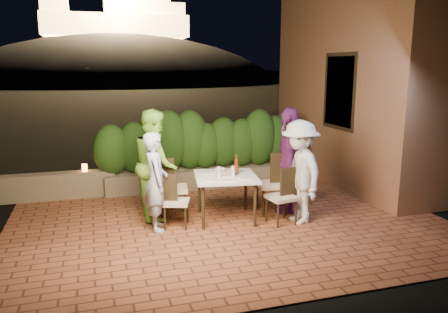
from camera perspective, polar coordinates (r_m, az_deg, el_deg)
name	(u,v)px	position (r m, az deg, el deg)	size (l,w,h in m)	color
ground	(231,225)	(7.17, 0.91, -8.93)	(400.00, 400.00, 0.00)	black
terrace_floor	(222,218)	(7.63, -0.25, -8.05)	(7.00, 6.00, 0.15)	brown
building_wall	(361,66)	(10.11, 17.46, 11.18)	(1.60, 5.00, 5.00)	#95603B
window_pane	(341,91)	(9.28, 14.98, 8.21)	(0.08, 1.00, 1.40)	black
window_frame	(340,91)	(9.27, 14.93, 8.21)	(0.06, 1.15, 1.55)	black
planter	(207,177)	(9.26, -2.26, -2.69)	(4.20, 0.55, 0.40)	#706347
hedge	(207,142)	(9.10, -2.30, 1.88)	(4.00, 0.70, 1.10)	#1F4111
parapet	(56,186)	(9.00, -21.11, -3.60)	(2.20, 0.30, 0.50)	#706347
hill	(120,110)	(66.82, -13.41, 5.90)	(52.00, 40.00, 22.00)	black
fortress	(115,8)	(66.98, -14.03, 18.33)	(26.00, 8.00, 8.00)	#FFCC7A
dining_table	(226,198)	(7.25, 0.23, -5.38)	(0.99, 0.99, 0.75)	white
plate_nw	(211,180)	(6.88, -1.68, -3.04)	(0.21, 0.21, 0.01)	white
plate_sw	(208,173)	(7.31, -2.14, -2.14)	(0.23, 0.23, 0.01)	white
plate_ne	(245,178)	(6.99, 2.78, -2.81)	(0.24, 0.24, 0.01)	white
plate_se	(239,171)	(7.42, 1.91, -1.94)	(0.22, 0.22, 0.01)	white
plate_centre	(227,175)	(7.14, 0.37, -2.48)	(0.24, 0.24, 0.01)	white
plate_front	(229,180)	(6.85, 0.70, -3.10)	(0.23, 0.23, 0.01)	white
glass_nw	(219,175)	(7.00, -0.63, -2.41)	(0.06, 0.06, 0.10)	silver
glass_sw	(219,170)	(7.34, -0.64, -1.72)	(0.06, 0.06, 0.10)	silver
glass_ne	(233,174)	(7.08, 1.22, -2.24)	(0.06, 0.06, 0.10)	silver
glass_se	(233,170)	(7.30, 1.23, -1.71)	(0.07, 0.07, 0.12)	silver
beer_bottle	(236,165)	(7.18, 1.64, -1.06)	(0.07, 0.07, 0.34)	#53260D
bowl	(220,170)	(7.45, -0.50, -1.76)	(0.18, 0.18, 0.04)	white
chair_left_front	(176,201)	(6.95, -6.25, -5.78)	(0.39, 0.39, 0.85)	black
chair_left_back	(173,187)	(7.40, -6.66, -4.04)	(0.47, 0.47, 1.02)	black
chair_right_front	(281,196)	(7.13, 7.52, -5.14)	(0.42, 0.42, 0.91)	black
chair_right_back	(272,183)	(7.58, 6.23, -3.47)	(0.49, 0.49, 1.06)	black
diner_blue	(156,181)	(6.79, -8.91, -3.24)	(0.56, 0.37, 1.54)	#AEC3E0
diner_green	(155,164)	(7.34, -8.98, -0.95)	(0.89, 0.69, 1.83)	#91DF45
diner_white	(299,172)	(7.11, 9.83, -2.02)	(1.09, 0.62, 1.68)	silver
diner_purple	(289,160)	(7.65, 8.47, -0.44)	(1.07, 0.45, 1.83)	#682266
parapet_lamp	(85,168)	(8.90, -17.75, -1.41)	(0.10, 0.10, 0.14)	orange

